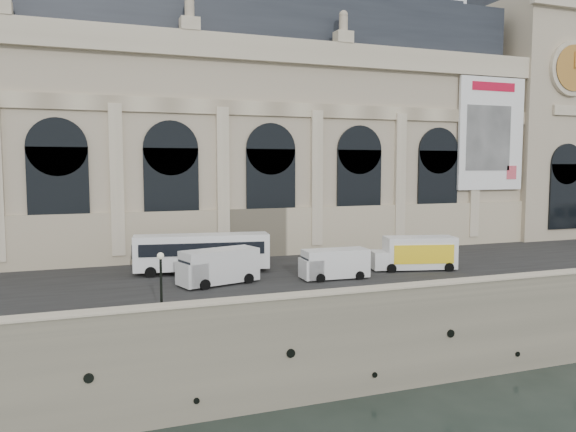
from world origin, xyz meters
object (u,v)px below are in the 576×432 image
bus_left (202,252)px  lamp_left (161,286)px  van_b (215,267)px  box_truck (415,253)px  van_c (332,264)px

bus_left → lamp_left: bearing=-111.1°
van_b → box_truck: 18.18m
van_b → van_c: 9.55m
van_c → lamp_left: 16.53m
van_b → box_truck: bearing=0.1°
bus_left → box_truck: bus_left is taller
bus_left → van_c: bus_left is taller
box_truck → bus_left: bearing=164.4°
box_truck → lamp_left: bearing=-160.0°
van_c → lamp_left: size_ratio=1.37×
bus_left → box_truck: size_ratio=1.51×
lamp_left → bus_left: bearing=68.9°
bus_left → lamp_left: (-5.25, -13.62, 0.15)m
bus_left → van_b: bus_left is taller
van_c → lamp_left: (-14.75, -7.42, 0.79)m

